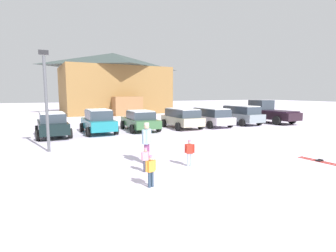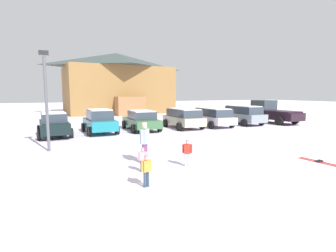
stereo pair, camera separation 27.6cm
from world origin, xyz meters
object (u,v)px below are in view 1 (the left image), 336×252
Objects in this scene: parked_white_suv at (211,116)px; lamp_post at (46,95)px; ski_lodge at (114,83)px; parked_teal_hatchback at (98,121)px; parked_grey_wagon at (241,114)px; skier_child_in_red_jacket at (190,151)px; parked_green_coupe at (140,120)px; pickup_truck at (268,112)px; parked_beige_suv at (182,117)px; skier_child_in_pink_snowsuit at (146,159)px; pair_of_skis at (319,161)px; skier_child_in_orange_jacket at (151,169)px; parked_black_sedan at (52,124)px; skier_adult_in_blue_parka at (147,141)px.

parked_white_suv is 13.86m from lamp_post.
ski_lodge reaches higher than parked_teal_hatchback.
ski_lodge reaches higher than lamp_post.
skier_child_in_red_jacket is (-11.18, -10.13, -0.33)m from parked_grey_wagon.
pickup_truck reaches higher than parked_green_coupe.
parked_grey_wagon is at bearing 17.21° from lamp_post.
parked_beige_suv is at bearing -4.42° from parked_green_coupe.
parked_beige_suv is (6.68, -0.10, 0.02)m from parked_teal_hatchback.
parked_green_coupe is 0.97× the size of parked_white_suv.
lamp_post is (-9.97, -4.92, 1.88)m from parked_beige_suv.
skier_child_in_pink_snowsuit is 7.32m from pair_of_skis.
ski_lodge is at bearing 69.38° from lamp_post.
skier_child_in_orange_jacket is at bearing -122.06° from parked_beige_suv.
parked_black_sedan is at bearing -179.13° from pickup_truck.
pair_of_skis is at bearing -88.07° from ski_lodge.
parked_beige_suv is 4.79× the size of skier_child_in_pink_snowsuit.
lamp_post is (-9.19, -24.41, -1.57)m from ski_lodge.
skier_child_in_red_jacket is 7.45m from lamp_post.
parked_black_sedan reaches higher than parked_white_suv.
skier_adult_in_blue_parka is at bearing 67.34° from skier_child_in_pink_snowsuit.
skier_child_in_orange_jacket is at bearing -92.74° from parked_teal_hatchback.
ski_lodge is 17.19× the size of skier_child_in_pink_snowsuit.
parked_black_sedan is 0.90× the size of lamp_post.
ski_lodge reaches higher than skier_child_in_orange_jacket.
skier_adult_in_blue_parka is at bearing -107.41° from parked_green_coupe.
pair_of_skis is at bearing -72.53° from parked_green_coupe.
skier_child_in_pink_snowsuit is at bearing -133.88° from parked_white_suv.
pickup_truck is at bearing 0.33° from parked_teal_hatchback.
skier_child_in_orange_jacket is 7.52m from pair_of_skis.
parked_green_coupe is at bearing 81.57° from skier_child_in_red_jacket.
skier_adult_in_blue_parka is at bearing -69.69° from parked_black_sedan.
ski_lodge is at bearing 78.85° from skier_adult_in_blue_parka.
skier_adult_in_blue_parka is (-5.61, -28.45, -3.38)m from ski_lodge.
parked_white_suv is at bearing 77.63° from pair_of_skis.
parked_green_coupe is 2.71× the size of pair_of_skis.
lamp_post reaches higher than parked_black_sedan.
skier_adult_in_blue_parka is 7.26m from pair_of_skis.
skier_child_in_orange_jacket is 1.55m from skier_child_in_pink_snowsuit.
lamp_post is at bearing -165.36° from pickup_truck.
parked_black_sedan is at bearing 115.01° from skier_child_in_red_jacket.
skier_child_in_red_jacket is 0.22× the size of lamp_post.
parked_beige_suv is at bearing -0.82° from parked_teal_hatchback.
parked_white_suv is 3.31m from parked_grey_wagon.
skier_child_in_pink_snowsuit is at bearing -179.97° from skier_child_in_red_jacket.
pair_of_skis is (-2.57, -11.72, -0.84)m from parked_white_suv.
parked_green_coupe is 4.33× the size of skier_child_in_red_jacket.
pickup_truck is at bearing 1.40° from parked_white_suv.
pair_of_skis is (7.12, -1.64, -0.48)m from skier_child_in_pink_snowsuit.
skier_child_in_red_jacket is 0.63× the size of pair_of_skis.
pickup_truck is at bearing 51.93° from pair_of_skis.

